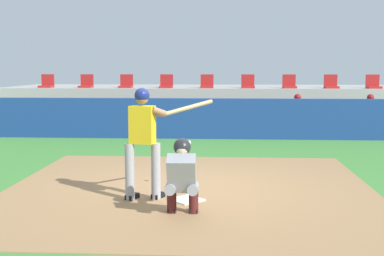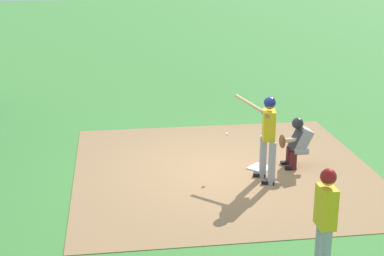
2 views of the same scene
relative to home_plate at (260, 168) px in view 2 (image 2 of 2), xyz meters
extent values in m
plane|color=#428438|center=(0.00, 0.80, -0.02)|extent=(80.00, 80.00, 0.00)
cube|color=#9E754C|center=(0.00, 0.80, -0.02)|extent=(6.40, 6.40, 0.01)
cube|color=white|center=(0.00, 0.00, 0.00)|extent=(0.62, 0.62, 0.02)
cylinder|color=#99999E|center=(-0.90, 0.00, 0.44)|extent=(0.15, 0.15, 0.92)
cylinder|color=#99999E|center=(-0.50, 0.08, 0.44)|extent=(0.15, 0.15, 0.92)
cube|color=gold|center=(-0.70, 0.04, 1.20)|extent=(0.42, 0.31, 0.60)
sphere|color=#996B4C|center=(-0.70, 0.04, 1.63)|extent=(0.21, 0.21, 0.21)
sphere|color=navy|center=(-0.70, 0.04, 1.66)|extent=(0.24, 0.24, 0.24)
cylinder|color=#996B4C|center=(-0.61, 0.10, 1.41)|extent=(0.57, 0.16, 0.18)
cylinder|color=#996B4C|center=(-0.43, 0.01, 1.41)|extent=(0.27, 0.22, 0.17)
cylinder|color=tan|center=(0.03, 0.28, 1.45)|extent=(0.76, 0.48, 0.24)
cube|color=black|center=(-0.88, 0.06, 0.02)|extent=(0.22, 0.29, 0.09)
cube|color=black|center=(-0.47, 0.13, 0.02)|extent=(0.22, 0.29, 0.09)
cylinder|color=gray|center=(-0.16, -0.85, 0.40)|extent=(0.16, 0.32, 0.16)
cylinder|color=#4C1919|center=(-0.16, -0.70, 0.19)|extent=(0.14, 0.14, 0.42)
cube|color=black|center=(-0.16, -0.64, 0.02)|extent=(0.11, 0.24, 0.08)
cylinder|color=gray|center=(0.16, -0.84, 0.40)|extent=(0.16, 0.32, 0.16)
cylinder|color=#4C1919|center=(0.16, -0.69, 0.19)|extent=(0.14, 0.14, 0.42)
cube|color=black|center=(0.16, -0.63, 0.02)|extent=(0.11, 0.24, 0.08)
cube|color=gray|center=(0.00, -0.89, 0.62)|extent=(0.40, 0.44, 0.57)
cube|color=#2D2D33|center=(0.00, -0.77, 0.62)|extent=(0.38, 0.26, 0.45)
sphere|color=beige|center=(0.00, -0.81, 0.96)|extent=(0.21, 0.21, 0.21)
sphere|color=#232328|center=(0.00, -0.79, 0.98)|extent=(0.25, 0.25, 0.25)
cylinder|color=beige|center=(-0.04, -0.67, 0.62)|extent=(0.10, 0.45, 0.10)
ellipsoid|color=brown|center=(-0.09, -0.44, 0.62)|extent=(0.28, 0.12, 0.30)
sphere|color=white|center=(-0.01, 0.76, 0.81)|extent=(0.07, 0.07, 0.07)
cylinder|color=#99999E|center=(-4.39, 0.26, 0.44)|extent=(0.14, 0.14, 0.92)
cube|color=gold|center=(-4.51, 0.26, 1.20)|extent=(0.36, 0.22, 0.60)
sphere|color=tan|center=(-4.51, 0.26, 1.62)|extent=(0.20, 0.20, 0.20)
sphere|color=maroon|center=(-4.51, 0.26, 1.65)|extent=(0.23, 0.23, 0.23)
cylinder|color=#333338|center=(-4.21, 0.21, 0.40)|extent=(0.18, 0.06, 0.85)
camera|label=1|loc=(0.58, -7.93, 2.10)|focal=47.80mm
camera|label=2|loc=(-11.55, 3.14, 4.69)|focal=54.72mm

